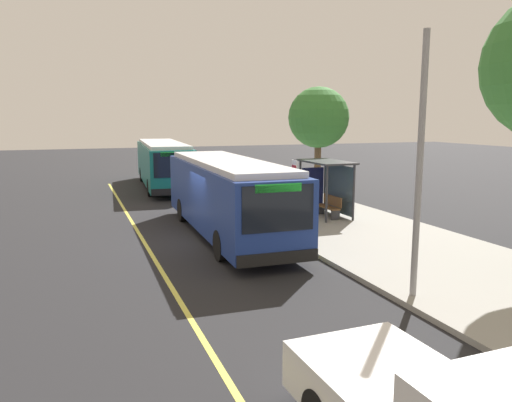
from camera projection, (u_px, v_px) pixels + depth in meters
The scene contains 10 objects.
ground_plane at pixel (206, 241), 18.66m from camera, with size 120.00×120.00×0.00m, color #232326.
sidewalk_curb at pixel (347, 227), 20.69m from camera, with size 44.00×6.40×0.15m, color gray.
lane_stripe_center at pixel (146, 246), 17.91m from camera, with size 36.00×0.14×0.01m, color #E0D64C.
transit_bus_main at pixel (227, 194), 19.24m from camera, with size 10.84×2.81×2.95m.
transit_bus_second at pixel (163, 163), 32.72m from camera, with size 11.97×3.38×2.95m.
bus_shelter at pixel (327, 176), 22.53m from camera, with size 2.90×1.60×2.48m.
waiting_bench at pixel (329, 206), 22.29m from camera, with size 1.60×0.48×0.95m.
route_sign_post at pixel (295, 185), 19.26m from camera, with size 0.44×0.08×2.80m.
street_tree_upstreet at pixel (318, 118), 26.60m from camera, with size 3.23×3.23×5.99m.
utility_pole at pixel (420, 167), 12.01m from camera, with size 0.16×0.16×6.40m, color gray.
Camera 1 is at (17.68, -4.54, 4.53)m, focal length 35.19 mm.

